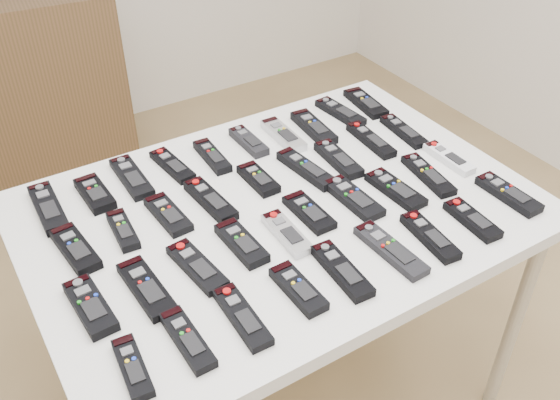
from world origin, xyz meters
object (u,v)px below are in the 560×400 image
table (280,224)px  remote_1 (95,194)px  remote_8 (340,112)px  remote_17 (371,140)px  remote_15 (306,169)px  remote_22 (242,243)px  remote_24 (309,212)px  remote_33 (342,270)px  remote_10 (76,249)px  remote_19 (90,306)px  remote_27 (428,175)px  remote_11 (123,230)px  remote_21 (197,266)px  remote_26 (395,189)px  remote_0 (48,208)px  remote_23 (287,233)px  remote_3 (172,165)px  remote_16 (338,159)px  remote_12 (168,214)px  remote_29 (133,368)px  remote_36 (472,220)px  remote_18 (403,131)px  remote_9 (366,103)px  remote_28 (449,158)px  remote_30 (188,339)px  remote_35 (430,236)px  remote_7 (314,127)px  remote_20 (146,288)px  remote_4 (212,156)px  remote_14 (258,179)px  remote_2 (132,177)px  remote_6 (283,135)px  remote_5 (249,142)px  remote_31 (242,317)px  remote_32 (298,289)px  remote_25 (353,198)px  remote_13 (210,200)px  remote_37 (508,194)px

table → remote_1: size_ratio=8.23×
remote_8 → table: bearing=-149.4°
remote_8 → remote_17: (-0.02, -0.18, 0.00)m
remote_15 → remote_22: (-0.30, -0.17, -0.00)m
remote_24 → remote_33: (-0.06, -0.21, 0.00)m
remote_10 → remote_19: same height
remote_27 → remote_19: bearing=-172.8°
table → remote_11: size_ratio=8.59×
remote_21 → remote_26: same height
remote_0 → remote_23: bearing=-39.3°
remote_1 → remote_3: (0.22, 0.02, -0.00)m
remote_3 → remote_16: size_ratio=0.95×
remote_12 → remote_29: (-0.24, -0.39, 0.00)m
table → remote_36: 0.48m
remote_29 → remote_33: (0.49, 0.00, 0.00)m
remote_18 → remote_23: 0.58m
remote_17 → remote_23: (-0.43, -0.22, -0.00)m
remote_9 → remote_28: bearing=-84.1°
remote_16 → remote_30: bearing=-146.6°
remote_11 → remote_21: 0.23m
remote_3 → remote_35: 0.71m
remote_9 → remote_18: (-0.01, -0.20, -0.00)m
remote_9 → remote_28: 0.38m
remote_7 → remote_20: size_ratio=1.01×
remote_8 → remote_9: bearing=-2.2°
remote_4 → remote_7: (0.33, -0.02, 0.00)m
remote_24 → remote_1: bearing=140.0°
remote_15 → remote_27: bearing=-42.5°
remote_3 → remote_14: 0.25m
remote_29 → remote_30: 0.12m
remote_2 → remote_4: 0.23m
remote_0 → remote_6: (0.68, -0.02, -0.00)m
remote_3 → remote_29: bearing=-126.3°
remote_5 → remote_10: same height
remote_0 → remote_31: size_ratio=1.12×
remote_21 → remote_33: remote_33 is taller
remote_23 → remote_24: remote_23 is taller
remote_2 → remote_16: bearing=-22.7°
remote_1 → remote_24: 0.55m
remote_31 → remote_32: 0.14m
remote_1 → remote_24: (0.43, -0.35, -0.00)m
remote_18 → remote_25: remote_25 is taller
remote_21 → remote_22: bearing=0.5°
remote_3 → remote_22: remote_22 is taller
remote_13 → remote_20: 0.33m
remote_4 → remote_30: 0.65m
remote_29 → remote_35: remote_35 is taller
remote_36 → remote_37: bearing=12.7°
remote_4 → remote_37: size_ratio=0.92×
table → remote_32: size_ratio=8.05×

